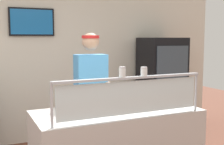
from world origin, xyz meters
TOP-DOWN VIEW (x-y plane):
  - shop_rear_unit at (0.85, 2.55)m, footprint 6.11×0.13m
  - sneeze_guard at (0.86, 0.06)m, footprint 1.54×0.06m
  - pizza_tray at (0.75, 0.48)m, footprint 0.50×0.50m
  - pizza_server at (0.70, 0.46)m, footprint 0.13×0.29m
  - parmesan_shaker at (0.76, 0.06)m, footprint 0.06×0.06m
  - pepper_flake_shaker at (0.98, 0.06)m, footprint 0.06×0.06m
  - worker_figure at (0.82, 1.04)m, footprint 0.41×0.50m
  - drink_fridge at (2.59, 2.11)m, footprint 0.74×0.63m

SIDE VIEW (x-z plane):
  - drink_fridge at x=2.59m, z-range 0.00..1.71m
  - pizza_tray at x=0.75m, z-range 0.95..0.99m
  - pizza_server at x=0.70m, z-range 0.99..0.99m
  - worker_figure at x=0.82m, z-range 0.13..1.89m
  - sneeze_guard at x=0.86m, z-range 1.01..1.40m
  - shop_rear_unit at x=0.85m, z-range 0.01..2.71m
  - pepper_flake_shaker at x=0.98m, z-range 1.34..1.42m
  - parmesan_shaker at x=0.76m, z-range 1.34..1.43m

